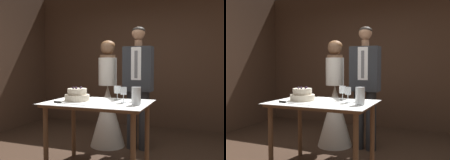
% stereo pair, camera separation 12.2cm
% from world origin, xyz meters
% --- Properties ---
extents(wall_back, '(5.20, 0.12, 2.79)m').
position_xyz_m(wall_back, '(0.00, 2.54, 1.39)').
color(wall_back, '#513828').
rests_on(wall_back, ground_plane).
extents(cake_table, '(1.20, 0.82, 0.82)m').
position_xyz_m(cake_table, '(-0.09, 0.14, 0.71)').
color(cake_table, brown).
rests_on(cake_table, ground_plane).
extents(tiered_cake, '(0.30, 0.30, 0.17)m').
position_xyz_m(tiered_cake, '(-0.38, 0.15, 0.89)').
color(tiered_cake, beige).
rests_on(tiered_cake, cake_table).
extents(cake_knife, '(0.44, 0.09, 0.02)m').
position_xyz_m(cake_knife, '(-0.41, -0.12, 0.83)').
color(cake_knife, silver).
rests_on(cake_knife, cake_table).
extents(wine_glass_near, '(0.07, 0.07, 0.18)m').
position_xyz_m(wine_glass_near, '(0.20, 0.18, 0.95)').
color(wine_glass_near, silver).
rests_on(wine_glass_near, cake_table).
extents(wine_glass_middle, '(0.08, 0.08, 0.17)m').
position_xyz_m(wine_glass_middle, '(0.06, 0.37, 0.95)').
color(wine_glass_middle, silver).
rests_on(wine_glass_middle, cake_table).
extents(wine_glass_far, '(0.08, 0.08, 0.17)m').
position_xyz_m(wine_glass_far, '(0.30, 0.34, 0.95)').
color(wine_glass_far, silver).
rests_on(wine_glass_far, cake_table).
extents(hurricane_candle, '(0.10, 0.10, 0.19)m').
position_xyz_m(hurricane_candle, '(0.38, 0.08, 0.91)').
color(hurricane_candle, silver).
rests_on(hurricane_candle, cake_table).
extents(bride, '(0.54, 0.54, 1.63)m').
position_xyz_m(bride, '(-0.34, 1.06, 0.61)').
color(bride, white).
rests_on(bride, ground_plane).
extents(groom, '(0.42, 0.25, 1.81)m').
position_xyz_m(groom, '(0.15, 1.06, 1.00)').
color(groom, '#282B30').
rests_on(groom, ground_plane).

